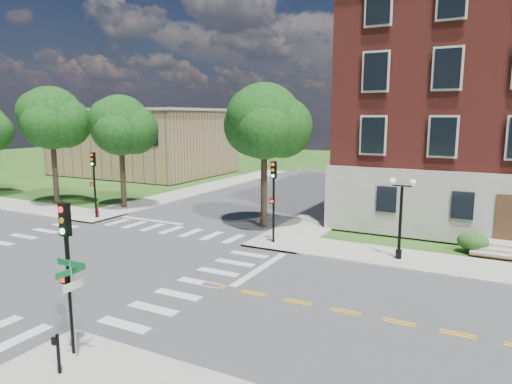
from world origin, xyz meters
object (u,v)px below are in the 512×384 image
at_px(street_sign_pole, 72,289).
at_px(traffic_signal_nw, 94,176).
at_px(twin_lamp_west, 401,214).
at_px(fire_hydrant, 97,212).
at_px(traffic_signal_se, 67,259).
at_px(push_button_post, 58,352).
at_px(traffic_signal_ne, 274,191).

bearing_deg(street_sign_pole, traffic_signal_nw, 134.92).
height_order(twin_lamp_west, fire_hydrant, twin_lamp_west).
bearing_deg(traffic_signal_se, street_sign_pole, -21.11).
xyz_separation_m(traffic_signal_se, push_button_post, (0.56, -1.01, -2.39)).
relative_size(traffic_signal_nw, twin_lamp_west, 1.13).
distance_m(twin_lamp_west, street_sign_pole, 16.35).
xyz_separation_m(traffic_signal_se, fire_hydrant, (-14.37, 14.65, -2.72)).
distance_m(traffic_signal_ne, traffic_signal_nw, 14.38).
xyz_separation_m(street_sign_pole, push_button_post, (0.32, -0.92, -1.51)).
bearing_deg(street_sign_pole, twin_lamp_west, 64.55).
distance_m(traffic_signal_se, push_button_post, 2.66).
bearing_deg(push_button_post, traffic_signal_se, 119.05).
relative_size(traffic_signal_ne, twin_lamp_west, 1.13).
height_order(traffic_signal_se, push_button_post, traffic_signal_se).
bearing_deg(traffic_signal_ne, push_button_post, -88.28).
height_order(traffic_signal_se, fire_hydrant, traffic_signal_se).
distance_m(street_sign_pole, fire_hydrant, 20.85).
bearing_deg(twin_lamp_west, traffic_signal_nw, -179.48).
xyz_separation_m(traffic_signal_nw, fire_hydrant, (-0.09, 0.18, -2.72)).
distance_m(push_button_post, fire_hydrant, 21.65).
bearing_deg(street_sign_pole, push_button_post, -70.96).
bearing_deg(twin_lamp_west, push_button_post, -113.16).
xyz_separation_m(traffic_signal_se, traffic_signal_ne, (0.10, 14.49, 0.00)).
bearing_deg(traffic_signal_nw, street_sign_pole, -45.08).
relative_size(traffic_signal_nw, push_button_post, 4.00).
height_order(twin_lamp_west, street_sign_pole, twin_lamp_west).
distance_m(traffic_signal_se, traffic_signal_ne, 14.49).
xyz_separation_m(traffic_signal_se, traffic_signal_nw, (-14.28, 14.47, 0.00)).
bearing_deg(fire_hydrant, traffic_signal_ne, -0.64).
bearing_deg(twin_lamp_west, fire_hydrant, -179.97).
relative_size(traffic_signal_ne, traffic_signal_nw, 1.00).
relative_size(traffic_signal_se, push_button_post, 4.00).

